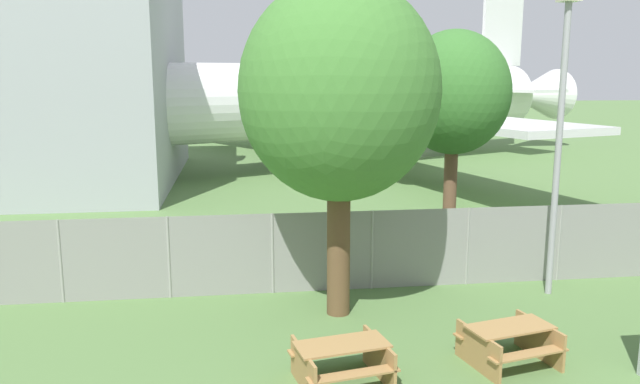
% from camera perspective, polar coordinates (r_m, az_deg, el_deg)
% --- Properties ---
extents(perimeter_fence, '(56.07, 0.07, 2.06)m').
position_cam_1_polar(perimeter_fence, '(16.08, 4.77, -5.30)').
color(perimeter_fence, gray).
rests_on(perimeter_fence, ground).
extents(airplane, '(39.28, 31.80, 12.21)m').
position_cam_1_polar(airplane, '(36.32, 0.36, 8.31)').
color(airplane, white).
rests_on(airplane, ground).
extents(picnic_bench_near_cabin, '(1.89, 1.73, 0.76)m').
position_cam_1_polar(picnic_bench_near_cabin, '(12.72, 16.92, -12.85)').
color(picnic_bench_near_cabin, '#A37A47').
rests_on(picnic_bench_near_cabin, ground).
extents(picnic_bench_open_grass, '(1.88, 1.69, 0.76)m').
position_cam_1_polar(picnic_bench_open_grass, '(11.50, 2.02, -14.99)').
color(picnic_bench_open_grass, '#A37A47').
rests_on(picnic_bench_open_grass, ground).
extents(tree_behind_benches, '(3.23, 3.23, 6.72)m').
position_cam_1_polar(tree_behind_benches, '(18.48, 12.13, 8.75)').
color(tree_behind_benches, brown).
rests_on(tree_behind_benches, ground).
extents(tree_far_right, '(4.40, 4.40, 7.52)m').
position_cam_1_polar(tree_far_right, '(13.71, 1.79, 9.09)').
color(tree_far_right, brown).
rests_on(tree_far_right, ground).
extents(light_mast, '(0.44, 0.44, 7.47)m').
position_cam_1_polar(light_mast, '(16.13, 21.18, 6.94)').
color(light_mast, '#99999E').
rests_on(light_mast, ground).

